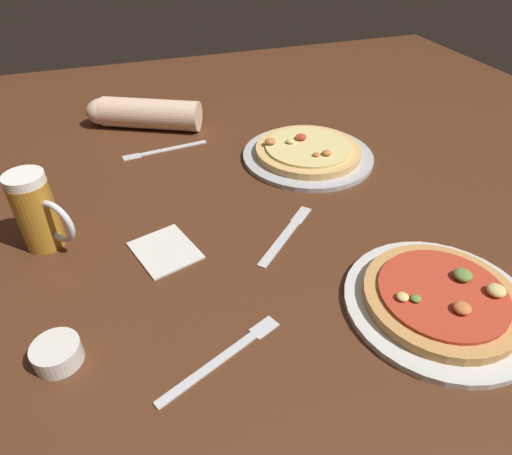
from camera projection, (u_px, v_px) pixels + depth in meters
ground_plane at (256, 241)px, 0.90m from camera, size 2.40×2.40×0.03m
pizza_plate_near at (441, 300)px, 0.73m from camera, size 0.31×0.31×0.05m
pizza_plate_far at (308, 152)px, 1.13m from camera, size 0.33×0.33×0.05m
beer_mug_dark at (38, 212)px, 0.82m from camera, size 0.11×0.11×0.16m
ramekin_sauce at (57, 353)px, 0.64m from camera, size 0.07×0.07×0.03m
napkin_folded at (165, 250)px, 0.85m from camera, size 0.14×0.15×0.01m
fork_left at (163, 150)px, 1.17m from camera, size 0.23×0.04×0.01m
knife_right at (286, 234)px, 0.89m from camera, size 0.17×0.16×0.01m
fork_spare at (224, 356)px, 0.66m from camera, size 0.21×0.11×0.01m
diner_arm at (140, 113)px, 1.26m from camera, size 0.32×0.20×0.08m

